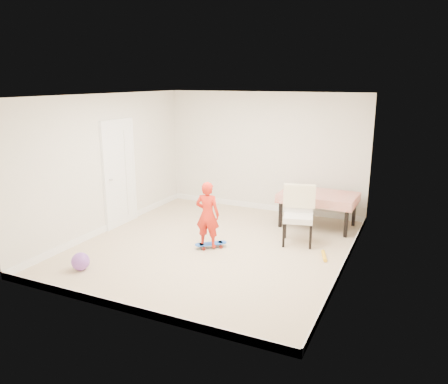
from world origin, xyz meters
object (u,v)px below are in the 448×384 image
at_px(child, 208,217).
at_px(dining_chair, 298,216).
at_px(dining_table, 318,210).
at_px(skateboard, 211,245).
at_px(balloon, 80,261).

bearing_deg(child, dining_chair, -154.44).
xyz_separation_m(dining_table, dining_chair, (-0.10, -1.08, 0.18)).
bearing_deg(dining_table, dining_chair, -93.20).
height_order(skateboard, child, child).
xyz_separation_m(dining_table, skateboard, (-1.41, -1.92, -0.30)).
bearing_deg(skateboard, dining_chair, -9.07).
bearing_deg(dining_table, child, -124.37).
height_order(dining_table, balloon, dining_table).
bearing_deg(dining_chair, skateboard, -160.61).
height_order(dining_chair, balloon, dining_chair).
xyz_separation_m(skateboard, balloon, (-1.41, -1.66, 0.10)).
distance_m(dining_chair, skateboard, 1.62).
relative_size(dining_table, dining_chair, 1.41).
bearing_deg(child, skateboard, -147.61).
xyz_separation_m(child, balloon, (-1.37, -1.63, -0.44)).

